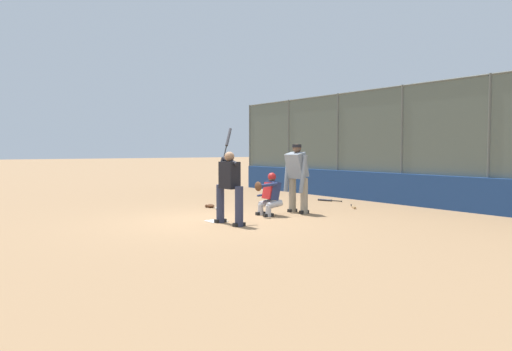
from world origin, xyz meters
TOP-DOWN VIEW (x-y plane):
  - ground_plane at (0.00, 0.00)m, footprint 160.00×160.00m
  - home_plate_marker at (0.00, 0.00)m, footprint 0.43×0.43m
  - backstop_fence at (-0.00, -6.51)m, footprint 16.91×0.08m
  - padding_wall at (0.00, -6.41)m, footprint 16.50×0.18m
  - bleachers_beyond at (0.98, -9.37)m, footprint 11.78×3.05m
  - batter_at_plate at (-0.59, -0.00)m, footprint 1.06×0.59m
  - catcher_behind_plate at (0.13, -1.62)m, footprint 0.58×0.69m
  - umpire_home at (0.15, -2.54)m, footprint 0.74×0.51m
  - spare_bat_near_backstop at (0.08, -4.56)m, footprint 0.67×0.52m
  - spare_bat_by_padding at (4.60, -4.49)m, footprint 0.42×0.76m
  - spare_bat_third_base_side at (1.93, -5.20)m, footprint 0.86×0.31m
  - fielding_glove_on_dirt at (2.46, -1.19)m, footprint 0.30×0.23m
  - baseball_loose at (1.96, -1.12)m, footprint 0.07×0.07m

SIDE VIEW (x-z plane):
  - ground_plane at x=0.00m, z-range 0.00..0.00m
  - home_plate_marker at x=0.00m, z-range 0.00..0.01m
  - spare_bat_by_padding at x=4.60m, z-range 0.00..0.07m
  - spare_bat_third_base_side at x=1.93m, z-range 0.00..0.07m
  - spare_bat_near_backstop at x=0.08m, z-range 0.00..0.07m
  - baseball_loose at x=1.96m, z-range 0.00..0.07m
  - fielding_glove_on_dirt at x=2.46m, z-range 0.00..0.11m
  - padding_wall at x=0.00m, z-range 0.00..0.94m
  - catcher_behind_plate at x=0.13m, z-range 0.02..1.11m
  - bleachers_beyond at x=0.98m, z-range -0.31..1.49m
  - batter_at_plate at x=-0.59m, z-range -0.20..1.98m
  - umpire_home at x=0.15m, z-range 0.07..1.89m
  - backstop_fence at x=0.00m, z-range 0.09..3.73m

